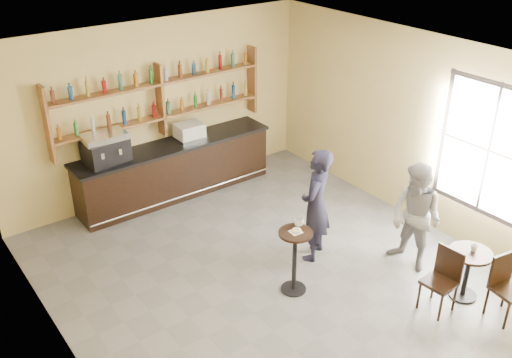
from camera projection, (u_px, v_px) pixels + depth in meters
floor at (277, 277)px, 8.46m from camera, size 7.00×7.00×0.00m
ceiling at (282, 66)px, 6.99m from camera, size 7.00×7.00×0.00m
wall_back at (158, 109)px, 10.22m from camera, size 7.00×0.00×7.00m
wall_left at (61, 258)px, 6.14m from camera, size 0.00×7.00×7.00m
wall_right at (423, 131)px, 9.30m from camera, size 0.00×7.00×7.00m
window_pane at (489, 150)px, 8.40m from camera, size 0.00×2.00×2.00m
window_frame at (489, 151)px, 8.39m from camera, size 0.04×1.70×2.10m
shelf_unit at (160, 100)px, 10.04m from camera, size 4.00×0.26×1.40m
liquor_bottles at (160, 91)px, 9.96m from camera, size 3.68×0.10×1.00m
bar_counter at (175, 169)px, 10.51m from camera, size 3.78×0.74×1.02m
espresso_machine at (106, 148)px, 9.50m from camera, size 0.77×0.55×0.51m
pastry_case at (189, 132)px, 10.39m from camera, size 0.52×0.43×0.30m
pedestal_table at (294, 261)px, 7.98m from camera, size 0.48×0.48×0.98m
napkin at (296, 232)px, 7.75m from camera, size 0.16×0.16×0.00m
donut at (297, 230)px, 7.74m from camera, size 0.15×0.15×0.05m
cup_pedestal at (299, 222)px, 7.87m from camera, size 0.17×0.17×0.11m
man_main at (316, 205)px, 8.55m from camera, size 0.79×0.72×1.81m
cafe_table at (466, 274)px, 7.91m from camera, size 0.75×0.75×0.74m
cup_cafe at (474, 248)px, 7.75m from camera, size 0.10×0.10×0.09m
chair_west at (439, 282)px, 7.62m from camera, size 0.42×0.42×0.92m
chair_south at (509, 290)px, 7.47m from camera, size 0.46×0.46×0.92m
patron_second at (416, 218)px, 8.36m from camera, size 0.66×0.83×1.68m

